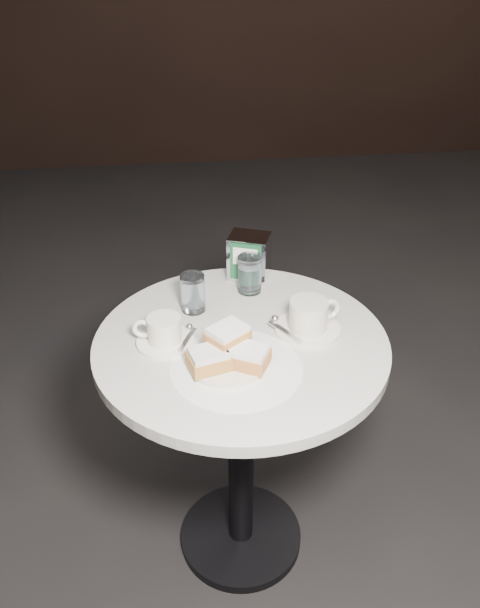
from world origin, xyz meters
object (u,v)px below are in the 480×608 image
object	(u,v)px
coffee_cup_left	(164,332)
coffee_cup_right	(309,318)
napkin_dispenser	(249,256)
water_glass_left	(193,293)
beignet_plate	(228,355)
water_glass_right	(250,274)
cafe_table	(241,402)

from	to	relation	value
coffee_cup_left	coffee_cup_right	bearing A→B (deg)	10.44
napkin_dispenser	water_glass_left	bearing A→B (deg)	-115.84
coffee_cup_left	beignet_plate	bearing A→B (deg)	-27.95
water_glass_right	napkin_dispenser	world-z (taller)	napkin_dispenser
coffee_cup_left	water_glass_left	xyz separation A→B (m)	(0.08, 0.14, 0.02)
cafe_table	coffee_cup_right	world-z (taller)	coffee_cup_right
beignet_plate	coffee_cup_left	distance (m)	0.17
cafe_table	coffee_cup_left	bearing A→B (deg)	178.30
beignet_plate	napkin_dispenser	size ratio (longest dim) A/B	1.46
coffee_cup_left	coffee_cup_right	distance (m)	0.34
beignet_plate	coffee_cup_right	world-z (taller)	beignet_plate
coffee_cup_right	napkin_dispenser	distance (m)	0.30
beignet_plate	water_glass_left	xyz separation A→B (m)	(-0.06, 0.24, 0.02)
cafe_table	water_glass_right	xyz separation A→B (m)	(0.05, 0.22, 0.25)
water_glass_right	cafe_table	bearing A→B (deg)	-103.17
coffee_cup_left	cafe_table	bearing A→B (deg)	7.38
beignet_plate	coffee_cup_right	bearing A→B (deg)	28.50
cafe_table	beignet_plate	bearing A→B (deg)	-112.97
coffee_cup_right	water_glass_left	world-z (taller)	water_glass_left
beignet_plate	water_glass_left	size ratio (longest dim) A/B	1.92
napkin_dispenser	coffee_cup_left	bearing A→B (deg)	-108.40
coffee_cup_right	water_glass_left	xyz separation A→B (m)	(-0.27, 0.13, 0.01)
cafe_table	coffee_cup_right	bearing A→B (deg)	4.70
napkin_dispenser	coffee_cup_right	bearing A→B (deg)	-48.63
beignet_plate	napkin_dispenser	distance (m)	0.41
cafe_table	beignet_plate	world-z (taller)	beignet_plate
beignet_plate	water_glass_left	world-z (taller)	water_glass_left
beignet_plate	water_glass_right	world-z (taller)	water_glass_right
beignet_plate	coffee_cup_left	size ratio (longest dim) A/B	1.23
coffee_cup_right	water_glass_right	bearing A→B (deg)	102.20
coffee_cup_left	water_glass_right	world-z (taller)	water_glass_right
water_glass_right	coffee_cup_left	bearing A→B (deg)	-137.24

